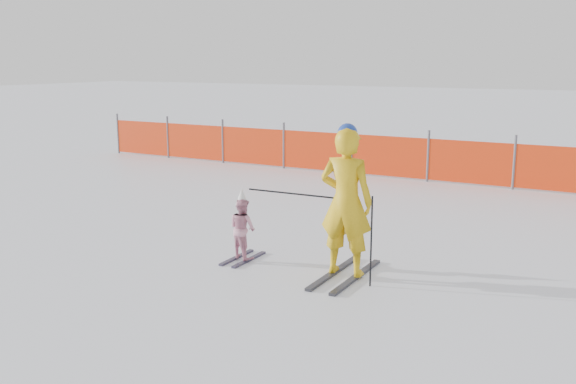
{
  "coord_description": "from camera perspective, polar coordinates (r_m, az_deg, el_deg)",
  "views": [
    {
      "loc": [
        4.46,
        -7.59,
        2.91
      ],
      "look_at": [
        0.0,
        0.5,
        1.0
      ],
      "focal_mm": 40.0,
      "sensor_mm": 36.0,
      "label": 1
    }
  ],
  "objects": [
    {
      "name": "ground",
      "position": [
        9.27,
        -1.5,
        -6.62
      ],
      "size": [
        120.0,
        120.0,
        0.0
      ],
      "primitive_type": "plane",
      "color": "white",
      "rests_on": "ground"
    },
    {
      "name": "ski_poles",
      "position": [
        8.65,
        3.52,
        -2.06
      ],
      "size": [
        1.97,
        0.22,
        1.21
      ],
      "color": "black",
      "rests_on": "ground"
    },
    {
      "name": "adult",
      "position": [
        8.61,
        5.19,
        -0.84
      ],
      "size": [
        0.76,
        1.57,
        2.1
      ],
      "color": "black",
      "rests_on": "ground"
    },
    {
      "name": "safety_fence",
      "position": [
        16.87,
        3.29,
        3.65
      ],
      "size": [
        14.54,
        0.06,
        1.25
      ],
      "color": "#595960",
      "rests_on": "ground"
    },
    {
      "name": "child",
      "position": [
        9.46,
        -4.08,
        -3.15
      ],
      "size": [
        0.52,
        0.85,
        1.08
      ],
      "color": "black",
      "rests_on": "ground"
    }
  ]
}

